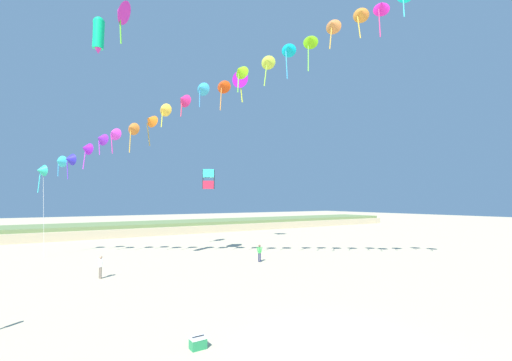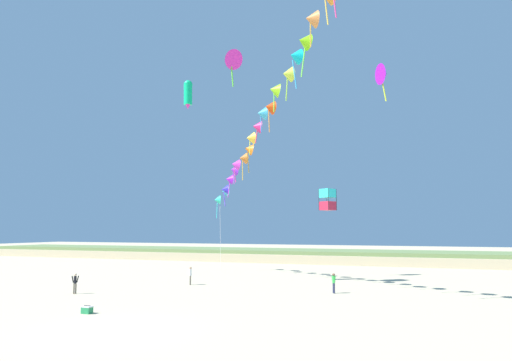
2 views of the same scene
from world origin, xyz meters
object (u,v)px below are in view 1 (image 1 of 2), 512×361
at_px(beach_cooler, 198,343).
at_px(person_mid_center, 260,252).
at_px(large_kite_high_solo, 99,34).
at_px(large_kite_low_lead, 241,80).
at_px(large_kite_mid_trail, 209,179).
at_px(large_kite_outer_drift, 121,12).
at_px(person_near_left, 100,265).

bearing_deg(beach_cooler, person_mid_center, 48.71).
bearing_deg(large_kite_high_solo, large_kite_low_lead, 25.79).
relative_size(large_kite_low_lead, beach_cooler, 6.43).
distance_m(person_mid_center, large_kite_mid_trail, 9.64).
xyz_separation_m(person_mid_center, large_kite_mid_trail, (-1.77, 6.71, 6.70)).
bearing_deg(large_kite_high_solo, large_kite_outer_drift, 62.64).
bearing_deg(beach_cooler, person_near_left, 94.29).
xyz_separation_m(person_mid_center, large_kite_outer_drift, (-10.91, 5.37, 20.91)).
bearing_deg(large_kite_outer_drift, person_mid_center, -26.19).
xyz_separation_m(large_kite_low_lead, beach_cooler, (-15.09, -22.16, -19.39)).
relative_size(person_near_left, large_kite_mid_trail, 0.80).
bearing_deg(large_kite_low_lead, beach_cooler, -124.25).
height_order(person_mid_center, beach_cooler, person_mid_center).
relative_size(person_mid_center, large_kite_low_lead, 0.41).
xyz_separation_m(large_kite_high_solo, beach_cooler, (1.58, -14.10, -17.03)).
relative_size(large_kite_outer_drift, beach_cooler, 6.74).
bearing_deg(large_kite_mid_trail, beach_cooler, -116.37).
height_order(large_kite_low_lead, beach_cooler, large_kite_low_lead).
bearing_deg(large_kite_high_solo, large_kite_mid_trail, 27.26).
height_order(large_kite_outer_drift, beach_cooler, large_kite_outer_drift).
distance_m(large_kite_high_solo, beach_cooler, 22.17).
relative_size(large_kite_mid_trail, large_kite_high_solo, 0.74).
height_order(person_mid_center, large_kite_high_solo, large_kite_high_solo).
height_order(person_near_left, person_mid_center, person_near_left).
distance_m(large_kite_mid_trail, large_kite_high_solo, 16.17).
relative_size(person_mid_center, large_kite_high_solo, 0.56).
relative_size(large_kite_high_solo, beach_cooler, 4.64).
relative_size(person_near_left, large_kite_high_solo, 0.59).
distance_m(person_mid_center, beach_cooler, 17.75).
xyz_separation_m(person_mid_center, beach_cooler, (-11.70, -13.33, -0.66)).
relative_size(large_kite_mid_trail, large_kite_outer_drift, 0.51).
xyz_separation_m(person_mid_center, large_kite_high_solo, (-13.29, 0.78, 16.37)).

